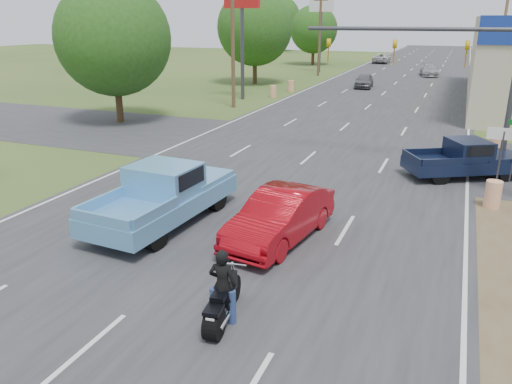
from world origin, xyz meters
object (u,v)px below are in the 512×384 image
at_px(rider, 223,289).
at_px(motorcycle, 222,304).
at_px(navy_pickup, 468,159).
at_px(red_convertible, 280,217).
at_px(distant_car_grey, 364,81).
at_px(blue_pickup, 166,193).
at_px(distant_car_white, 382,58).
at_px(distant_car_silver, 429,70).

bearing_deg(rider, motorcycle, 90.00).
bearing_deg(rider, navy_pickup, -117.47).
bearing_deg(rider, red_convertible, -93.99).
bearing_deg(rider, distant_car_grey, -91.36).
xyz_separation_m(blue_pickup, distant_car_grey, (-0.32, 36.63, -0.33)).
bearing_deg(navy_pickup, motorcycle, -49.72).
bearing_deg(red_convertible, rider, -77.62).
distance_m(red_convertible, blue_pickup, 4.00).
distance_m(red_convertible, motorcycle, 4.67).
distance_m(motorcycle, distant_car_white, 71.51).
relative_size(navy_pickup, distant_car_white, 1.01).
height_order(red_convertible, rider, rider).
height_order(distant_car_grey, distant_car_white, distant_car_white).
relative_size(red_convertible, distant_car_grey, 1.19).
xyz_separation_m(motorcycle, distant_car_silver, (0.50, 54.74, 0.17)).
bearing_deg(rider, distant_car_white, -91.67).
bearing_deg(blue_pickup, distant_car_grey, 94.11).
relative_size(motorcycle, distant_car_silver, 0.48).
xyz_separation_m(blue_pickup, distant_car_silver, (4.81, 50.08, -0.34)).
relative_size(motorcycle, distant_car_white, 0.42).
relative_size(red_convertible, blue_pickup, 0.77).
height_order(blue_pickup, navy_pickup, blue_pickup).
xyz_separation_m(blue_pickup, distant_car_white, (-3.26, 66.45, -0.28)).
bearing_deg(distant_car_silver, distant_car_white, 106.49).
distance_m(rider, blue_pickup, 6.30).
relative_size(blue_pickup, navy_pickup, 1.17).
xyz_separation_m(red_convertible, rider, (0.30, -4.60, 0.07)).
bearing_deg(distant_car_silver, rider, -100.29).
bearing_deg(distant_car_grey, red_convertible, -87.87).
bearing_deg(rider, distant_car_silver, -98.28).
bearing_deg(red_convertible, distant_car_grey, 105.34).
bearing_deg(navy_pickup, distant_car_grey, 168.96).
bearing_deg(red_convertible, blue_pickup, -171.42).
xyz_separation_m(rider, distant_car_silver, (0.51, 54.69, -0.18)).
relative_size(navy_pickup, distant_car_grey, 1.32).
distance_m(motorcycle, rider, 0.35).
bearing_deg(red_convertible, distant_car_white, 104.86).
distance_m(rider, navy_pickup, 14.53).
relative_size(rider, distant_car_silver, 0.37).
bearing_deg(motorcycle, distant_car_silver, 81.73).
relative_size(distant_car_silver, distant_car_white, 0.88).
height_order(red_convertible, distant_car_silver, red_convertible).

